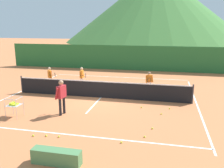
% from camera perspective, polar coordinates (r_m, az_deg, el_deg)
% --- Properties ---
extents(ground_plane, '(120.00, 120.00, 0.00)m').
position_cam_1_polar(ground_plane, '(13.87, -2.67, -3.24)').
color(ground_plane, '#C67042').
extents(line_baseline_near, '(10.48, 0.08, 0.01)m').
position_cam_1_polar(line_baseline_near, '(9.51, -10.66, -11.58)').
color(line_baseline_near, white).
rests_on(line_baseline_near, ground).
extents(line_baseline_far, '(10.48, 0.08, 0.01)m').
position_cam_1_polar(line_baseline_far, '(19.36, 1.85, 1.63)').
color(line_baseline_far, white).
rests_on(line_baseline_far, ground).
extents(line_sideline_west, '(0.08, 10.73, 0.01)m').
position_cam_1_polar(line_sideline_west, '(16.03, -21.06, -1.83)').
color(line_sideline_west, white).
rests_on(line_sideline_west, ground).
extents(line_sideline_east, '(0.08, 10.73, 0.01)m').
position_cam_1_polar(line_sideline_east, '(13.52, 19.35, -4.45)').
color(line_sideline_east, white).
rests_on(line_sideline_east, ground).
extents(line_service_center, '(0.08, 5.33, 0.01)m').
position_cam_1_polar(line_service_center, '(13.87, -2.67, -3.22)').
color(line_service_center, white).
rests_on(line_service_center, ground).
extents(tennis_net, '(10.09, 0.08, 1.05)m').
position_cam_1_polar(tennis_net, '(13.74, -2.69, -1.24)').
color(tennis_net, '#333338').
rests_on(tennis_net, ground).
extents(instructor, '(0.44, 0.79, 1.63)m').
position_cam_1_polar(instructor, '(11.27, -11.85, -2.32)').
color(instructor, black).
rests_on(instructor, ground).
extents(student_0, '(0.68, 0.53, 1.37)m').
position_cam_1_polar(student_0, '(16.48, -14.44, 1.99)').
color(student_0, silver).
rests_on(student_0, ground).
extents(student_1, '(0.48, 0.62, 1.37)m').
position_cam_1_polar(student_1, '(16.02, -7.11, 2.01)').
color(student_1, silver).
rests_on(student_1, ground).
extents(student_2, '(0.49, 0.66, 1.27)m').
position_cam_1_polar(student_2, '(15.04, 8.73, 0.97)').
color(student_2, silver).
rests_on(student_2, ground).
extents(ball_cart, '(0.58, 0.58, 0.90)m').
position_cam_1_polar(ball_cart, '(11.72, -22.18, -4.42)').
color(ball_cart, '#B7B7BC').
rests_on(ball_cart, ground).
extents(tennis_ball_0, '(0.07, 0.07, 0.07)m').
position_cam_1_polar(tennis_ball_0, '(9.91, 9.49, -10.27)').
color(tennis_ball_0, yellow).
rests_on(tennis_ball_0, ground).
extents(tennis_ball_1, '(0.07, 0.07, 0.07)m').
position_cam_1_polar(tennis_ball_1, '(11.51, 11.56, -6.91)').
color(tennis_ball_1, yellow).
rests_on(tennis_ball_1, ground).
extents(tennis_ball_2, '(0.07, 0.07, 0.07)m').
position_cam_1_polar(tennis_ball_2, '(9.50, -15.27, -11.68)').
color(tennis_ball_2, yellow).
rests_on(tennis_ball_2, ground).
extents(tennis_ball_3, '(0.07, 0.07, 0.07)m').
position_cam_1_polar(tennis_ball_3, '(14.01, -11.83, -3.20)').
color(tennis_ball_3, yellow).
rests_on(tennis_ball_3, ground).
extents(tennis_ball_4, '(0.07, 0.07, 0.07)m').
position_cam_1_polar(tennis_ball_4, '(12.33, 13.43, -5.61)').
color(tennis_ball_4, yellow).
rests_on(tennis_ball_4, ground).
extents(tennis_ball_5, '(0.07, 0.07, 0.07)m').
position_cam_1_polar(tennis_ball_5, '(12.26, 6.96, -5.45)').
color(tennis_ball_5, yellow).
rests_on(tennis_ball_5, ground).
extents(tennis_ball_6, '(0.07, 0.07, 0.07)m').
position_cam_1_polar(tennis_ball_6, '(8.71, 2.23, -13.58)').
color(tennis_ball_6, yellow).
rests_on(tennis_ball_6, ground).
extents(tennis_ball_7, '(0.07, 0.07, 0.07)m').
position_cam_1_polar(tennis_ball_7, '(9.32, -12.43, -12.02)').
color(tennis_ball_7, yellow).
rests_on(tennis_ball_7, ground).
extents(tennis_ball_9, '(0.07, 0.07, 0.07)m').
position_cam_1_polar(tennis_ball_9, '(13.86, -22.25, -4.13)').
color(tennis_ball_9, yellow).
rests_on(tennis_ball_9, ground).
extents(tennis_ball_10, '(0.07, 0.07, 0.07)m').
position_cam_1_polar(tennis_ball_10, '(9.18, 7.69, -12.22)').
color(tennis_ball_10, yellow).
rests_on(tennis_ball_10, ground).
extents(tennis_ball_11, '(0.07, 0.07, 0.07)m').
position_cam_1_polar(tennis_ball_11, '(9.64, -18.10, -11.49)').
color(tennis_ball_11, yellow).
rests_on(tennis_ball_11, ground).
extents(windscreen_fence, '(23.05, 0.08, 2.27)m').
position_cam_1_polar(windscreen_fence, '(22.41, 3.49, 6.19)').
color(windscreen_fence, '#286B33').
rests_on(windscreen_fence, ground).
extents(courtside_bench, '(1.50, 0.36, 0.46)m').
position_cam_1_polar(courtside_bench, '(7.65, -12.98, -16.41)').
color(courtside_bench, '#4C7F4C').
rests_on(courtside_bench, ground).
extents(hill_0, '(45.98, 45.98, 17.68)m').
position_cam_1_polar(hill_0, '(65.85, 10.29, 17.58)').
color(hill_0, '#427A38').
rests_on(hill_0, ground).
extents(hill_2, '(44.22, 44.22, 12.79)m').
position_cam_1_polar(hill_2, '(73.29, 11.24, 15.19)').
color(hill_2, '#2D6628').
rests_on(hill_2, ground).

